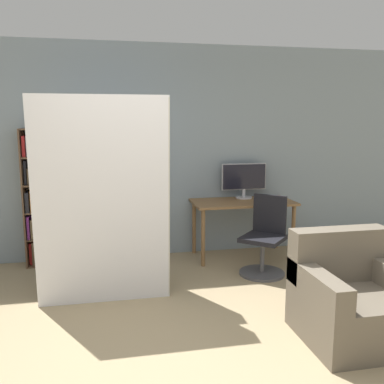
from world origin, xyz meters
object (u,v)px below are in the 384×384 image
Objects in this scene: monitor at (244,179)px; armchair at (352,299)px; mattress_near at (103,201)px; office_chair at (264,243)px; mattress_far at (103,196)px; bookshelf at (47,201)px.

monitor is 0.71× the size of armchair.
armchair is at bearing -86.55° from monitor.
office_chair is at bearing 12.89° from mattress_near.
mattress_near and mattress_far have the same top height.
office_chair is 1.95m from mattress_near.
office_chair is (-0.02, -0.84, -0.63)m from monitor.
mattress_near reaches higher than office_chair.
armchair is at bearing -42.10° from bookshelf.
monitor is 0.30× the size of mattress_near.
bookshelf is 1.95× the size of armchair.
mattress_far is 2.53m from armchair.
monitor is 0.36× the size of bookshelf.
mattress_far is at bearing -152.95° from monitor.
bookshelf is 1.18m from mattress_far.
monitor is at bearing 88.56° from office_chair.
mattress_near is at bearing -90.00° from mattress_far.
armchair is (2.64, -2.39, -0.47)m from bookshelf.
office_chair is 0.54× the size of bookshelf.
mattress_near is (0.68, -1.26, 0.21)m from bookshelf.
monitor is at bearing 27.05° from mattress_far.
mattress_far reaches higher than bookshelf.
monitor is at bearing 34.49° from mattress_near.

